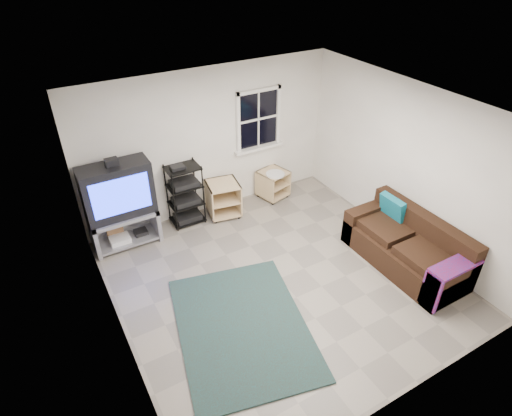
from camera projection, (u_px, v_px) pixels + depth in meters
room at (258, 123)px, 7.63m from camera, size 4.60×4.62×4.60m
tv_unit at (119, 199)px, 6.68m from camera, size 1.06×0.53×1.56m
av_rack at (186, 198)px, 7.38m from camera, size 0.56×0.41×1.13m
side_table_left at (223, 197)px, 7.69m from camera, size 0.63×0.63×0.64m
side_table_right at (272, 182)px, 8.19m from camera, size 0.60×0.60×0.57m
sofa at (407, 247)px, 6.53m from camera, size 0.87×1.95×0.89m
shag_rug at (242, 326)px, 5.63m from camera, size 2.09×2.56×0.03m
paper_bag at (115, 231)px, 7.10m from camera, size 0.27×0.18×0.37m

